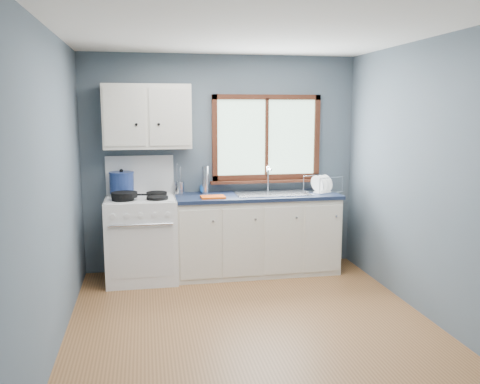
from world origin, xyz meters
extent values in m
cube|color=#936136|center=(0.00, 0.00, -0.01)|extent=(3.20, 3.60, 0.02)
cube|color=white|center=(0.00, 0.00, 2.51)|extent=(3.20, 3.60, 0.02)
cube|color=slate|center=(0.00, 1.81, 1.25)|extent=(3.20, 0.02, 2.50)
cube|color=slate|center=(0.00, -1.81, 1.25)|extent=(3.20, 0.02, 2.50)
cube|color=slate|center=(-1.61, 0.00, 1.25)|extent=(0.02, 3.60, 2.50)
cube|color=slate|center=(1.61, 0.00, 1.25)|extent=(0.02, 3.60, 2.50)
cube|color=white|center=(-0.95, 1.47, 0.46)|extent=(0.76, 0.65, 0.92)
cube|color=white|center=(-0.95, 1.77, 1.14)|extent=(0.76, 0.05, 0.44)
cube|color=silver|center=(-0.95, 1.47, 0.93)|extent=(0.72, 0.59, 0.01)
cylinder|color=black|center=(-1.13, 1.32, 0.95)|extent=(0.23, 0.23, 0.03)
cylinder|color=black|center=(-0.77, 1.32, 0.95)|extent=(0.23, 0.23, 0.03)
cylinder|color=black|center=(-1.13, 1.61, 0.95)|extent=(0.23, 0.23, 0.03)
cylinder|color=black|center=(-0.77, 1.61, 0.95)|extent=(0.23, 0.23, 0.03)
cylinder|color=silver|center=(-0.95, 1.12, 0.70)|extent=(0.66, 0.02, 0.02)
cube|color=silver|center=(-0.95, 1.14, 0.40)|extent=(0.66, 0.01, 0.55)
cube|color=silver|center=(0.36, 1.49, 0.44)|extent=(1.85, 0.60, 0.88)
cube|color=black|center=(0.36, 1.51, 0.04)|extent=(1.85, 0.54, 0.08)
cube|color=#131C32|center=(0.36, 1.49, 0.90)|extent=(1.89, 0.64, 0.04)
cube|color=silver|center=(0.54, 1.49, 0.92)|extent=(0.84, 0.46, 0.01)
cube|color=silver|center=(0.34, 1.49, 0.85)|extent=(0.36, 0.40, 0.14)
cube|color=silver|center=(0.74, 1.49, 0.85)|extent=(0.36, 0.40, 0.14)
cylinder|color=silver|center=(0.54, 1.69, 1.06)|extent=(0.02, 0.02, 0.28)
cylinder|color=silver|center=(0.54, 1.62, 1.19)|extent=(0.02, 0.16, 0.02)
sphere|color=silver|center=(0.54, 1.69, 1.20)|extent=(0.04, 0.04, 0.04)
cube|color=#9EC6A8|center=(0.54, 1.79, 1.55)|extent=(1.22, 0.01, 0.92)
cube|color=#482113|center=(0.54, 1.77, 2.02)|extent=(1.30, 0.05, 0.06)
cube|color=#482113|center=(0.54, 1.77, 1.08)|extent=(1.30, 0.05, 0.06)
cube|color=#482113|center=(-0.08, 1.77, 1.55)|extent=(0.06, 0.05, 1.00)
cube|color=#482113|center=(1.16, 1.77, 1.55)|extent=(0.06, 0.05, 1.00)
cube|color=#482113|center=(0.54, 1.77, 1.55)|extent=(0.03, 0.05, 0.92)
cube|color=#482113|center=(0.54, 1.74, 1.03)|extent=(1.36, 0.10, 0.03)
cube|color=silver|center=(-0.85, 1.63, 1.80)|extent=(0.95, 0.32, 0.70)
cube|color=silver|center=(-1.09, 1.46, 1.80)|extent=(0.44, 0.01, 0.62)
cube|color=silver|center=(-0.61, 1.46, 1.80)|extent=(0.44, 0.01, 0.62)
sphere|color=black|center=(-0.97, 1.45, 1.72)|extent=(0.03, 0.03, 0.03)
sphere|color=black|center=(-0.73, 1.45, 1.72)|extent=(0.03, 0.03, 0.03)
cylinder|color=black|center=(-1.11, 1.33, 0.99)|extent=(0.31, 0.31, 0.05)
cube|color=black|center=(-0.92, 1.30, 0.99)|extent=(0.16, 0.05, 0.02)
cylinder|color=navy|center=(-1.15, 1.63, 1.07)|extent=(0.31, 0.31, 0.22)
cylinder|color=navy|center=(-1.15, 1.63, 1.19)|extent=(0.32, 0.32, 0.02)
sphere|color=black|center=(-1.15, 1.63, 1.21)|extent=(0.05, 0.05, 0.04)
cylinder|color=silver|center=(-0.51, 1.68, 0.99)|extent=(0.12, 0.12, 0.14)
cylinder|color=silver|center=(-0.49, 1.69, 1.13)|extent=(0.01, 0.01, 0.20)
cylinder|color=silver|center=(-0.53, 1.69, 1.15)|extent=(0.01, 0.01, 0.24)
cylinder|color=silver|center=(-0.51, 1.66, 1.12)|extent=(0.01, 0.01, 0.19)
cylinder|color=silver|center=(-0.22, 1.66, 1.08)|extent=(0.09, 0.09, 0.32)
imported|color=#1955AD|center=(-0.23, 1.63, 1.04)|extent=(0.10, 0.10, 0.25)
cube|color=#F25310|center=(-0.17, 1.35, 0.93)|extent=(0.27, 0.19, 0.02)
cube|color=silver|center=(1.16, 1.53, 0.93)|extent=(0.47, 0.43, 0.01)
cylinder|color=silver|center=(1.05, 1.33, 1.01)|extent=(0.01, 0.01, 0.18)
cylinder|color=silver|center=(1.38, 1.48, 1.01)|extent=(0.01, 0.01, 0.18)
cylinder|color=silver|center=(0.94, 1.58, 1.01)|extent=(0.01, 0.01, 0.18)
cylinder|color=silver|center=(1.27, 1.73, 1.01)|extent=(0.01, 0.01, 0.18)
cylinder|color=silver|center=(1.22, 1.40, 1.10)|extent=(0.33, 0.16, 0.01)
cylinder|color=silver|center=(1.10, 1.65, 1.10)|extent=(0.33, 0.16, 0.01)
cylinder|color=white|center=(1.08, 1.49, 1.02)|extent=(0.13, 0.20, 0.20)
cylinder|color=white|center=(1.14, 1.52, 1.02)|extent=(0.13, 0.20, 0.20)
cylinder|color=white|center=(1.21, 1.55, 1.02)|extent=(0.13, 0.20, 0.20)
camera|label=1|loc=(-0.89, -4.09, 1.87)|focal=38.00mm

